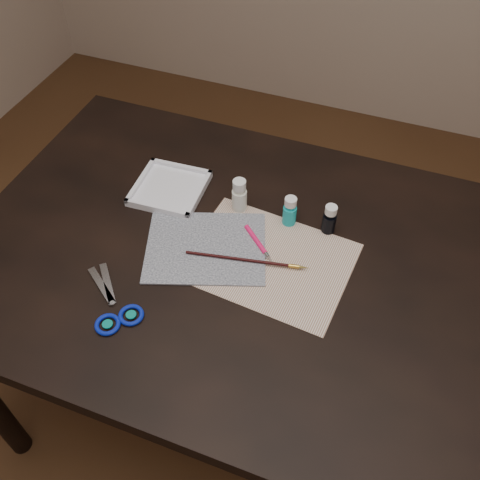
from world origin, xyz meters
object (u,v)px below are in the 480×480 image
(paint_bottle_cyan, at_px, (290,211))
(paint_bottle_navy, at_px, (330,219))
(canvas, at_px, (206,247))
(paper, at_px, (268,260))
(paint_bottle_white, at_px, (239,195))
(scissors, at_px, (106,298))
(palette_tray, at_px, (170,188))

(paint_bottle_cyan, distance_m, paint_bottle_navy, 0.10)
(canvas, distance_m, paint_bottle_navy, 0.30)
(paper, xyz_separation_m, paint_bottle_white, (-0.12, 0.13, 0.04))
(paper, bearing_deg, paint_bottle_navy, 53.26)
(canvas, bearing_deg, scissors, -124.14)
(palette_tray, bearing_deg, canvas, -42.03)
(canvas, xyz_separation_m, scissors, (-0.14, -0.21, 0.00))
(paint_bottle_navy, relative_size, scissors, 0.38)
(paper, xyz_separation_m, paint_bottle_cyan, (0.01, 0.13, 0.04))
(paper, xyz_separation_m, scissors, (-0.29, -0.23, 0.00))
(paper, bearing_deg, paint_bottle_white, 132.13)
(paint_bottle_navy, xyz_separation_m, palette_tray, (-0.41, -0.01, -0.03))
(paint_bottle_cyan, xyz_separation_m, palette_tray, (-0.32, -0.00, -0.03))
(paint_bottle_navy, bearing_deg, scissors, -137.19)
(canvas, relative_size, paint_bottle_white, 3.05)
(canvas, xyz_separation_m, paint_bottle_white, (0.03, 0.15, 0.04))
(canvas, bearing_deg, paint_bottle_white, 79.95)
(canvas, height_order, palette_tray, palette_tray)
(paper, xyz_separation_m, palette_tray, (-0.31, 0.13, 0.01))
(paint_bottle_navy, bearing_deg, canvas, -148.37)
(paper, xyz_separation_m, canvas, (-0.15, -0.02, 0.00))
(paper, height_order, palette_tray, palette_tray)
(paint_bottle_white, distance_m, paint_bottle_navy, 0.23)
(paint_bottle_cyan, bearing_deg, palette_tray, -179.88)
(paint_bottle_white, distance_m, palette_tray, 0.19)
(canvas, relative_size, paint_bottle_navy, 3.49)
(paint_bottle_white, height_order, palette_tray, paint_bottle_white)
(paper, bearing_deg, scissors, -142.07)
(scissors, bearing_deg, paint_bottle_cyan, -94.43)
(paint_bottle_navy, height_order, palette_tray, paint_bottle_navy)
(paint_bottle_navy, bearing_deg, paper, -126.74)
(paper, bearing_deg, canvas, -173.68)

